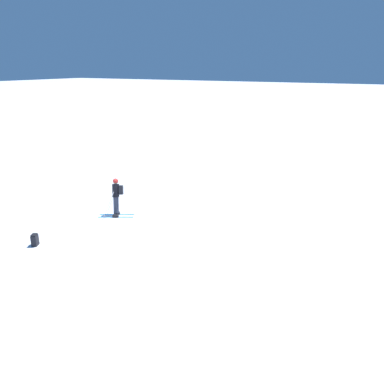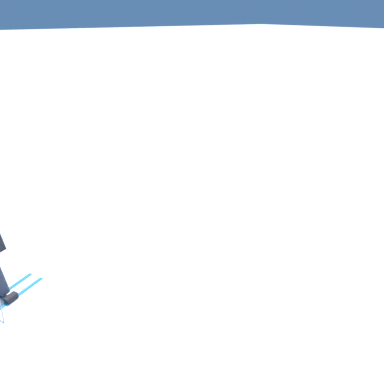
% 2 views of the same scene
% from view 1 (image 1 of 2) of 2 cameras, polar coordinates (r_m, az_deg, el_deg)
% --- Properties ---
extents(ground_plane, '(300.00, 300.00, 0.00)m').
position_cam_1_polar(ground_plane, '(18.43, -12.69, -4.21)').
color(ground_plane, white).
extents(skier, '(1.44, 1.73, 1.85)m').
position_cam_1_polar(skier, '(18.70, -11.45, -0.43)').
color(skier, '#1E7AC6').
rests_on(skier, ground).
extents(spare_backpack, '(0.37, 0.33, 0.50)m').
position_cam_1_polar(spare_backpack, '(16.79, -22.83, -6.74)').
color(spare_backpack, black).
rests_on(spare_backpack, ground).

